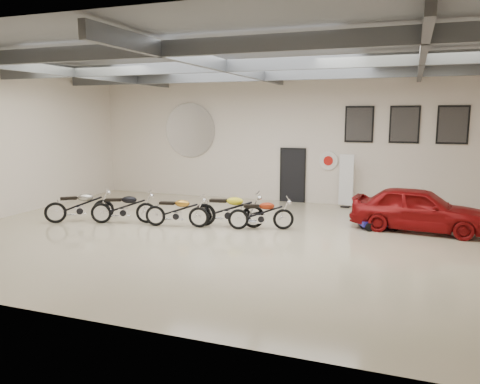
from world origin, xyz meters
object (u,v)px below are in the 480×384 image
(vintage_car, at_px, (418,209))
(motorcycle_black, at_px, (124,207))
(banner_stand, at_px, (346,182))
(motorcycle_gold, at_px, (177,210))
(motorcycle_red, at_px, (261,213))
(go_kart, at_px, (383,220))
(motorcycle_yellow, at_px, (229,209))
(motorcycle_silver, at_px, (79,205))

(vintage_car, bearing_deg, motorcycle_black, 109.44)
(banner_stand, bearing_deg, motorcycle_gold, -124.40)
(motorcycle_red, distance_m, go_kart, 3.74)
(motorcycle_yellow, xyz_separation_m, vintage_car, (5.51, 1.52, 0.09))
(motorcycle_silver, xyz_separation_m, motorcycle_yellow, (4.83, 0.99, 0.02))
(motorcycle_silver, distance_m, vintage_car, 10.64)
(motorcycle_silver, distance_m, motorcycle_gold, 3.34)
(motorcycle_red, xyz_separation_m, vintage_car, (4.47, 1.50, 0.16))
(banner_stand, xyz_separation_m, motorcycle_silver, (-7.82, -5.41, -0.43))
(motorcycle_black, height_order, go_kart, motorcycle_black)
(motorcycle_yellow, xyz_separation_m, go_kart, (4.51, 1.40, -0.31))
(banner_stand, height_order, motorcycle_silver, banner_stand)
(banner_stand, distance_m, go_kart, 3.46)
(motorcycle_gold, bearing_deg, motorcycle_red, 1.00)
(motorcycle_gold, bearing_deg, motorcycle_silver, 176.57)
(banner_stand, bearing_deg, vintage_car, -41.04)
(banner_stand, xyz_separation_m, motorcycle_yellow, (-2.99, -4.41, -0.41))
(motorcycle_red, height_order, go_kart, motorcycle_red)
(motorcycle_silver, relative_size, motorcycle_red, 1.08)
(banner_stand, relative_size, vintage_car, 0.50)
(motorcycle_silver, height_order, motorcycle_black, motorcycle_silver)
(motorcycle_silver, bearing_deg, vintage_car, -25.29)
(motorcycle_red, bearing_deg, motorcycle_silver, 169.51)
(motorcycle_black, xyz_separation_m, motorcycle_yellow, (3.35, 0.70, 0.04))
(go_kart, distance_m, vintage_car, 1.08)
(motorcycle_red, height_order, vintage_car, vintage_car)
(banner_stand, relative_size, motorcycle_silver, 0.93)
(banner_stand, relative_size, motorcycle_yellow, 0.89)
(motorcycle_gold, xyz_separation_m, motorcycle_yellow, (1.52, 0.54, 0.05))
(motorcycle_black, distance_m, motorcycle_red, 4.45)
(motorcycle_yellow, height_order, motorcycle_red, motorcycle_yellow)
(motorcycle_gold, relative_size, motorcycle_red, 1.02)
(motorcycle_black, distance_m, motorcycle_gold, 1.83)
(banner_stand, height_order, motorcycle_black, banner_stand)
(motorcycle_black, distance_m, vintage_car, 9.13)
(motorcycle_silver, xyz_separation_m, motorcycle_red, (5.87, 1.01, -0.04))
(motorcycle_silver, distance_m, motorcycle_yellow, 4.93)
(motorcycle_silver, relative_size, vintage_car, 0.54)
(banner_stand, bearing_deg, motorcycle_silver, -137.40)
(banner_stand, relative_size, motorcycle_gold, 0.98)
(motorcycle_yellow, bearing_deg, go_kart, 7.90)
(banner_stand, xyz_separation_m, go_kart, (1.52, -3.02, -0.72))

